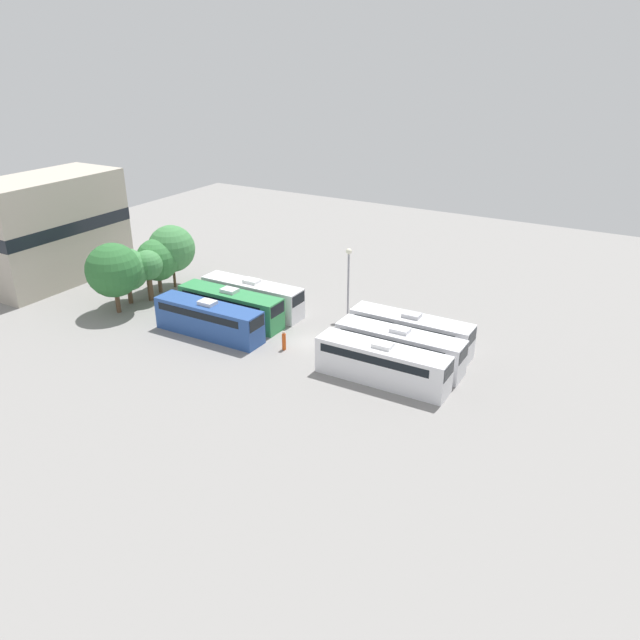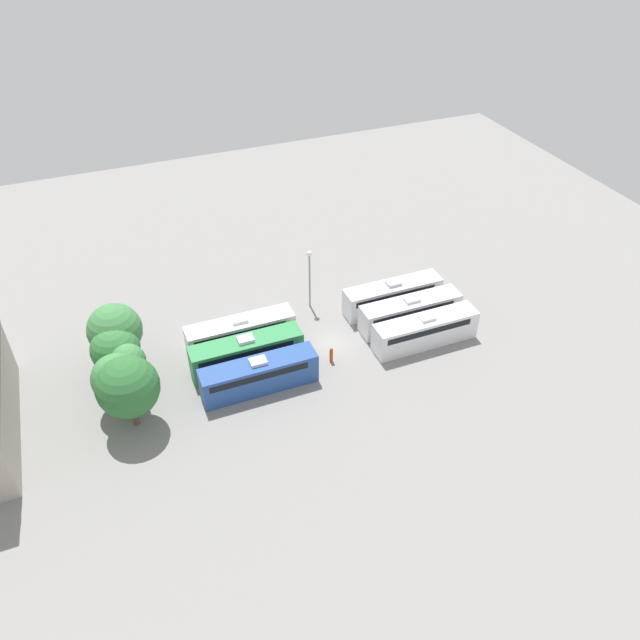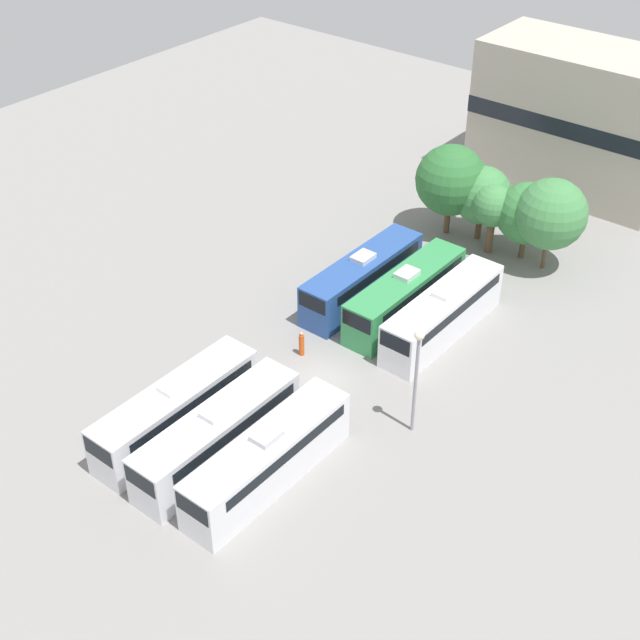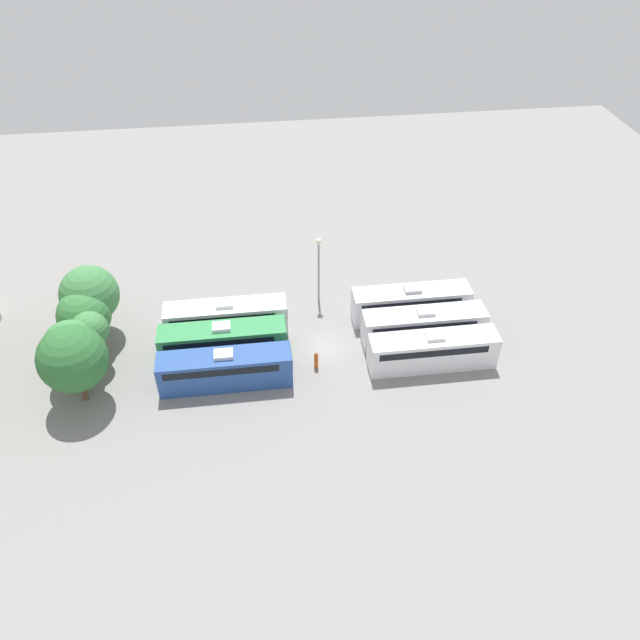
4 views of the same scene
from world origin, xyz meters
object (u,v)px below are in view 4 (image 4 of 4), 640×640
Objects in this scene: light_pole at (319,259)px; tree_3 at (84,315)px; tree_2 at (90,331)px; bus_3 at (225,368)px; tree_0 at (73,359)px; tree_1 at (71,347)px; bus_4 at (223,341)px; bus_1 at (423,325)px; bus_5 at (226,318)px; worker_person at (316,360)px; bus_0 at (432,350)px; bus_2 at (411,303)px; tree_4 at (90,294)px.

tree_3 is (-4.50, 21.57, -1.19)m from light_pole.
light_pole is at bearing -71.57° from tree_2.
tree_0 is (-0.35, 11.81, 2.87)m from bus_3.
tree_0 is 2.70m from tree_1.
light_pole is at bearing -78.21° from tree_3.
bus_3 is 3.61m from bus_4.
tree_2 is (0.40, 29.48, 2.20)m from bus_1.
bus_5 is at bearing -58.94° from tree_0.
light_pole is 1.19× the size of tree_1.
bus_4 is 8.57m from worker_person.
bus_1 is (3.40, -0.06, 0.00)m from bus_0.
tree_1 is at bearing 98.96° from bus_2.
tree_4 is at bearing 0.02° from tree_0.
bus_0 is 1.00× the size of bus_4.
bus_4 is 12.86m from tree_4.
tree_2 reaches higher than bus_5.
bus_2 is 1.00× the size of bus_4.
tree_1 reaches higher than worker_person.
tree_3 is at bearing -5.88° from tree_1.
tree_4 is at bearing 68.34° from bus_4.
bus_5 is 1.56× the size of light_pole.
bus_5 is at bearing -96.55° from tree_4.
bus_1 is 29.56m from tree_2.
bus_4 is at bearing 100.36° from bus_2.
worker_person is at bearing 103.54° from bus_1.
bus_0 is 18.65m from bus_4.
bus_3 is 1.00× the size of bus_5.
bus_4 is at bearing 174.31° from bus_5.
bus_1 is at bearing -173.93° from bus_2.
light_pole reaches higher than tree_4.
tree_1 is (-4.80, 30.43, 2.04)m from bus_2.
tree_4 is at bearing 87.41° from bus_2.
bus_3 is 1.86× the size of tree_1.
tree_1 is (1.13, 20.54, 2.95)m from worker_person.
bus_4 is at bearing -71.23° from tree_0.
bus_5 is 14.28m from tree_0.
tree_3 is (-0.67, 30.00, 2.04)m from bus_2.
light_pole is at bearing 39.31° from bus_0.
light_pole is 23.65m from tree_1.
light_pole is (7.28, 8.81, 3.23)m from bus_1.
bus_2 is 18.29m from bus_4.
worker_person is 20.78m from tree_1.
bus_1 is 2.00× the size of tree_2.
tree_3 is at bearing 78.47° from bus_0.
tree_3 is (2.39, 0.90, -0.16)m from tree_2.
tree_4 is (8.20, 29.96, 2.83)m from bus_0.
bus_0 is at bearing 179.04° from bus_1.
bus_4 is at bearing 2.50° from bus_3.
bus_5 is at bearing -5.69° from bus_4.
bus_1 is 1.00× the size of bus_4.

